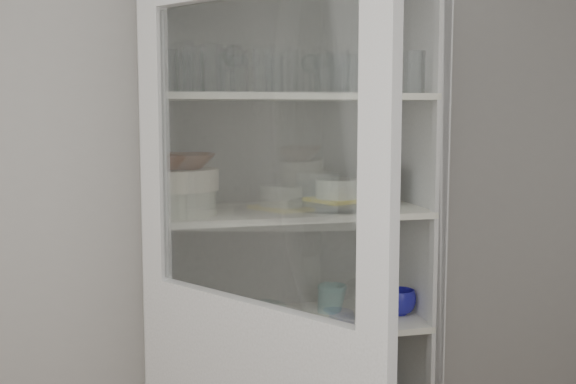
{
  "coord_description": "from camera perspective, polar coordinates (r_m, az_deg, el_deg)",
  "views": [
    {
      "loc": [
        -0.42,
        -1.16,
        1.61
      ],
      "look_at": [
        0.2,
        1.27,
        1.32
      ],
      "focal_mm": 45.0,
      "sensor_mm": 36.0,
      "label": 1
    }
  ],
  "objects": [
    {
      "name": "tumbler_3",
      "position": [
        2.43,
        4.15,
        9.3
      ],
      "size": [
        0.07,
        0.07,
        0.13
      ],
      "primitive_type": "cylinder",
      "rotation": [
        0.0,
        0.0,
        -0.13
      ],
      "color": "silver",
      "rests_on": "shelf_glass"
    },
    {
      "name": "grey_bowl_stack",
      "position": [
        2.63,
        7.1,
        0.48
      ],
      "size": [
        0.15,
        0.15,
        0.14
      ],
      "primitive_type": "cylinder",
      "color": "#ADBBBC",
      "rests_on": "shelf_plates"
    },
    {
      "name": "tumbler_8",
      "position": [
        2.44,
        -8.25,
        9.26
      ],
      "size": [
        0.08,
        0.08,
        0.13
      ],
      "primitive_type": "cylinder",
      "rotation": [
        0.0,
        0.0,
        -0.37
      ],
      "color": "silver",
      "rests_on": "shelf_glass"
    },
    {
      "name": "mug_blue",
      "position": [
        2.7,
        8.82,
        -8.58
      ],
      "size": [
        0.14,
        0.14,
        0.09
      ],
      "primitive_type": "imported",
      "rotation": [
        0.0,
        0.0,
        0.27
      ],
      "color": "navy",
      "rests_on": "shelf_mugs"
    },
    {
      "name": "terracotta_bowl",
      "position": [
        2.38,
        -8.21,
        2.43
      ],
      "size": [
        0.24,
        0.24,
        0.05
      ],
      "primitive_type": "imported",
      "rotation": [
        0.0,
        0.0,
        -0.2
      ],
      "color": "brown",
      "rests_on": "cream_bowl"
    },
    {
      "name": "tumbler_2",
      "position": [
        2.35,
        -1.93,
        9.57
      ],
      "size": [
        0.08,
        0.08,
        0.14
      ],
      "primitive_type": "cylinder",
      "rotation": [
        0.0,
        0.0,
        -0.16
      ],
      "color": "silver",
      "rests_on": "shelf_glass"
    },
    {
      "name": "white_ramekin",
      "position": [
        2.57,
        3.93,
        0.28
      ],
      "size": [
        0.2,
        0.2,
        0.07
      ],
      "primitive_type": "cylinder",
      "rotation": [
        0.0,
        0.0,
        0.3
      ],
      "color": "beige",
      "rests_on": "yellow_trivet"
    },
    {
      "name": "goblet_2",
      "position": [
        2.62,
        1.79,
        9.44
      ],
      "size": [
        0.07,
        0.07,
        0.16
      ],
      "primitive_type": null,
      "color": "silver",
      "rests_on": "shelf_glass"
    },
    {
      "name": "tumbler_9",
      "position": [
        2.47,
        -3.87,
        9.25
      ],
      "size": [
        0.08,
        0.08,
        0.13
      ],
      "primitive_type": "cylinder",
      "rotation": [
        0.0,
        0.0,
        0.31
      ],
      "color": "silver",
      "rests_on": "shelf_glass"
    },
    {
      "name": "teal_jar",
      "position": [
        2.7,
        3.23,
        -8.44
      ],
      "size": [
        0.08,
        0.08,
        0.1
      ],
      "color": "teal",
      "rests_on": "shelf_mugs"
    },
    {
      "name": "goblet_0",
      "position": [
        2.56,
        -5.08,
        9.46
      ],
      "size": [
        0.07,
        0.07,
        0.16
      ],
      "primitive_type": null,
      "color": "silver",
      "rests_on": "shelf_glass"
    },
    {
      "name": "pantry_cabinet",
      "position": [
        2.66,
        -0.33,
        -7.96
      ],
      "size": [
        1.0,
        0.45,
        2.1
      ],
      "color": "beige",
      "rests_on": "floor"
    },
    {
      "name": "measuring_cups",
      "position": [
        2.53,
        -3.17,
        -10.09
      ],
      "size": [
        0.1,
        0.1,
        0.04
      ],
      "primitive_type": "cylinder",
      "color": "silver",
      "rests_on": "shelf_mugs"
    },
    {
      "name": "plate_stack_back",
      "position": [
        2.56,
        -8.25,
        -0.2
      ],
      "size": [
        0.21,
        0.21,
        0.1
      ],
      "primitive_type": "cylinder",
      "color": "beige",
      "rests_on": "shelf_plates"
    },
    {
      "name": "glass_platter",
      "position": [
        2.58,
        3.92,
        -0.97
      ],
      "size": [
        0.47,
        0.47,
        0.02
      ],
      "primitive_type": "cylinder",
      "rotation": [
        0.0,
        0.0,
        -0.39
      ],
      "color": "silver",
      "rests_on": "shelf_plates"
    },
    {
      "name": "white_canister",
      "position": [
        2.59,
        -9.21,
        -8.74
      ],
      "size": [
        0.14,
        0.14,
        0.14
      ],
      "primitive_type": "cylinder",
      "rotation": [
        0.0,
        0.0,
        -0.22
      ],
      "color": "beige",
      "rests_on": "shelf_mugs"
    },
    {
      "name": "cupboard_door",
      "position": [
        2.02,
        -2.86,
        -14.87
      ],
      "size": [
        0.53,
        0.77,
        2.0
      ],
      "rotation": [
        0.0,
        0.0,
        -0.99
      ],
      "color": "beige",
      "rests_on": "floor"
    },
    {
      "name": "tumbler_6",
      "position": [
        2.52,
        9.96,
        9.31
      ],
      "size": [
        0.09,
        0.09,
        0.14
      ],
      "primitive_type": "cylinder",
      "rotation": [
        0.0,
        0.0,
        0.22
      ],
      "color": "silver",
      "rests_on": "shelf_glass"
    },
    {
      "name": "tumbler_7",
      "position": [
        2.42,
        -9.4,
        9.39
      ],
      "size": [
        0.07,
        0.07,
        0.14
      ],
      "primitive_type": "cylinder",
      "rotation": [
        0.0,
        0.0,
        0.03
      ],
      "color": "silver",
      "rests_on": "shelf_glass"
    },
    {
      "name": "goblet_3",
      "position": [
        2.75,
        7.82,
        9.36
      ],
      "size": [
        0.08,
        0.08,
        0.17
      ],
      "primitive_type": null,
      "color": "silver",
      "rests_on": "shelf_glass"
    },
    {
      "name": "mug_teal",
      "position": [
        2.7,
        3.51,
        -8.38
      ],
      "size": [
        0.14,
        0.14,
        0.1
      ],
      "primitive_type": "imported",
      "rotation": [
        0.0,
        0.0,
        -0.32
      ],
      "color": "teal",
      "rests_on": "shelf_mugs"
    },
    {
      "name": "cream_bowl",
      "position": [
        2.38,
        -8.19,
        1.0
      ],
      "size": [
        0.24,
        0.24,
        0.07
      ],
      "primitive_type": "cylinder",
      "rotation": [
        0.0,
        0.0,
        -0.08
      ],
      "color": "#EDE5C9",
      "rests_on": "plate_stack_front"
    },
    {
      "name": "plate_stack_front",
      "position": [
        2.39,
        -8.16,
        -0.83
      ],
      "size": [
        0.21,
        0.21,
        0.08
      ],
      "primitive_type": "cylinder",
      "color": "beige",
      "rests_on": "shelf_plates"
    },
    {
      "name": "tumbler_4",
      "position": [
        2.42,
        2.85,
        9.31
      ],
      "size": [
        0.08,
        0.08,
        0.13
      ],
      "primitive_type": "cylinder",
      "rotation": [
        0.0,
        0.0,
        0.35
      ],
      "color": "silver",
      "rests_on": "shelf_glass"
    },
    {
      "name": "mug_white",
      "position": [
        2.59,
        6.52,
        -9.09
      ],
      "size": [
        0.13,
        0.13,
        0.1
      ],
      "primitive_type": "imported",
      "rotation": [
        0.0,
        0.0,
        0.21
      ],
      "color": "beige",
      "rests_on": "shelf_mugs"
    },
    {
      "name": "wall_back",
      "position": [
        2.72,
        -5.26,
        0.02
      ],
      "size": [
        3.6,
        0.02,
        2.6
      ],
      "primitive_type": "cube",
      "color": "#B3B1AD",
      "rests_on": "ground"
    },
    {
      "name": "yellow_trivet",
      "position": [
        2.57,
        3.93,
        -0.61
      ],
      "size": [
        0.23,
        0.23,
        0.01
      ],
      "primitive_type": "cube",
      "rotation": [
        0.0,
        0.0,
        0.4
      ],
      "color": "yellow",
      "rests_on": "glass_platter"
    },
    {
      "name": "tumbler_0",
      "position": [
        2.34,
        -7.46,
        9.55
      ],
      "size": [
        0.09,
        0.09,
        0.14
      ],
      "primitive_type": "cylinder",
      "rotation": [
        0.0,
        0.0,
        0.35
      ],
      "color": "silver",
      "rests_on": "shelf_glass"
    },
    {
      "name": "tumbler_5",
      "position": [
        2.46,
        4.84,
        9.24
      ],
      "size": [
        0.08,
        0.08,
        0.13
      ],
      "primitive_type": "cylinder",
      "rotation": [
        0.0,
        0.0,
        -0.27
      ],
      "color": "silver",
      "rests_on": "shelf_glass"
    },
    {
      "name": "tumbler_11",
      "position": [
        2.54,
        3.94,
        9.42
      ],
      "size": [
        0.09,
        0.09,
        0.15
      ],
      "primitive_type": "cylinder",
      "rotation": [
        0.0,
        0.0,
        0.32
      ],
      "color": "silver",
      "rests_on": "shelf_glass"
    },
    {
      "name": "tumbler_1",
      "position": [
        2.32,
        -6.02,
        9.66
      ],
      "size": [
        0.1,
        0.1,
        0.15
      ],
      "primitive_type": "cylinder",
      "rotation": [
        0.0,
        0.0,
        0.36
      ],
      "color": "silver",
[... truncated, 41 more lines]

